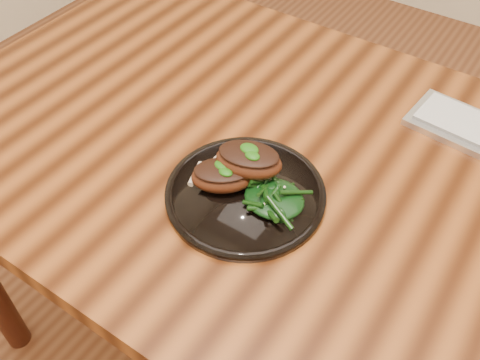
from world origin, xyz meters
name	(u,v)px	position (x,y,z in m)	size (l,w,h in m)	color
desk	(357,225)	(0.00, 0.00, 0.67)	(1.60, 0.80, 0.75)	#361606
plate	(245,194)	(-0.15, -0.11, 0.76)	(0.25, 0.25, 0.02)	black
lamb_chop_front	(223,175)	(-0.19, -0.12, 0.79)	(0.11, 0.11, 0.04)	#491E0E
lamb_chop_back	(248,160)	(-0.16, -0.09, 0.81)	(0.12, 0.09, 0.05)	#491E0E
herb_smear	(248,162)	(-0.18, -0.06, 0.77)	(0.08, 0.05, 0.00)	#0D4107
greens_heap	(274,196)	(-0.10, -0.11, 0.78)	(0.09, 0.09, 0.03)	black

